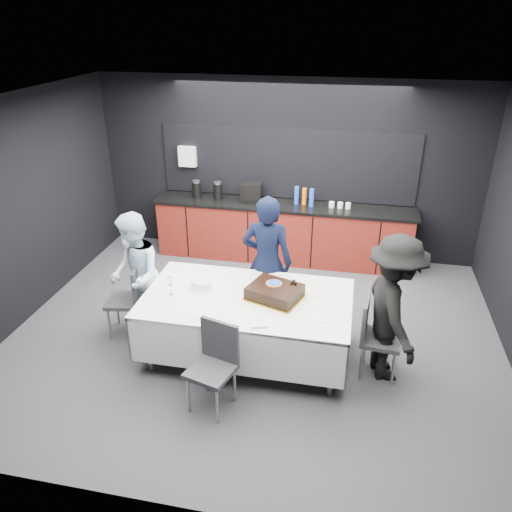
{
  "coord_description": "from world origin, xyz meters",
  "views": [
    {
      "loc": [
        1.06,
        -5.07,
        3.66
      ],
      "look_at": [
        0.0,
        0.1,
        1.05
      ],
      "focal_mm": 35.0,
      "sensor_mm": 36.0,
      "label": 1
    }
  ],
  "objects_px": {
    "party_table": "(247,308)",
    "plate_stack": "(201,284)",
    "chair_right": "(374,331)",
    "person_right": "(393,309)",
    "champagne_flute": "(170,282)",
    "cake_assembly": "(275,292)",
    "chair_near": "(215,360)",
    "person_left": "(135,276)",
    "person_center": "(267,262)",
    "chair_left": "(130,295)"
  },
  "relations": [
    {
      "from": "person_center",
      "to": "party_table",
      "type": "bearing_deg",
      "value": 84.74
    },
    {
      "from": "chair_right",
      "to": "person_center",
      "type": "distance_m",
      "value": 1.56
    },
    {
      "from": "chair_left",
      "to": "person_left",
      "type": "xyz_separation_m",
      "value": [
        0.07,
        0.04,
        0.25
      ]
    },
    {
      "from": "cake_assembly",
      "to": "champagne_flute",
      "type": "bearing_deg",
      "value": -171.71
    },
    {
      "from": "cake_assembly",
      "to": "chair_right",
      "type": "distance_m",
      "value": 1.16
    },
    {
      "from": "party_table",
      "to": "plate_stack",
      "type": "relative_size",
      "value": 9.94
    },
    {
      "from": "chair_near",
      "to": "person_center",
      "type": "distance_m",
      "value": 1.63
    },
    {
      "from": "champagne_flute",
      "to": "chair_right",
      "type": "height_order",
      "value": "champagne_flute"
    },
    {
      "from": "champagne_flute",
      "to": "chair_near",
      "type": "height_order",
      "value": "champagne_flute"
    },
    {
      "from": "chair_right",
      "to": "person_right",
      "type": "bearing_deg",
      "value": 3.55
    },
    {
      "from": "chair_right",
      "to": "person_left",
      "type": "relative_size",
      "value": 0.59
    },
    {
      "from": "champagne_flute",
      "to": "chair_right",
      "type": "relative_size",
      "value": 0.24
    },
    {
      "from": "plate_stack",
      "to": "champagne_flute",
      "type": "relative_size",
      "value": 1.04
    },
    {
      "from": "chair_right",
      "to": "person_right",
      "type": "distance_m",
      "value": 0.34
    },
    {
      "from": "party_table",
      "to": "chair_right",
      "type": "bearing_deg",
      "value": -1.05
    },
    {
      "from": "plate_stack",
      "to": "chair_near",
      "type": "relative_size",
      "value": 0.25
    },
    {
      "from": "champagne_flute",
      "to": "chair_left",
      "type": "xyz_separation_m",
      "value": [
        -0.65,
        0.28,
        -0.4
      ]
    },
    {
      "from": "party_table",
      "to": "person_right",
      "type": "distance_m",
      "value": 1.59
    },
    {
      "from": "chair_left",
      "to": "person_right",
      "type": "relative_size",
      "value": 0.56
    },
    {
      "from": "cake_assembly",
      "to": "plate_stack",
      "type": "relative_size",
      "value": 3.04
    },
    {
      "from": "party_table",
      "to": "champagne_flute",
      "type": "height_order",
      "value": "champagne_flute"
    },
    {
      "from": "plate_stack",
      "to": "chair_left",
      "type": "height_order",
      "value": "chair_left"
    },
    {
      "from": "party_table",
      "to": "plate_stack",
      "type": "bearing_deg",
      "value": 169.72
    },
    {
      "from": "chair_right",
      "to": "chair_left",
      "type": "bearing_deg",
      "value": 176.29
    },
    {
      "from": "person_right",
      "to": "person_center",
      "type": "bearing_deg",
      "value": 47.14
    },
    {
      "from": "chair_right",
      "to": "person_left",
      "type": "bearing_deg",
      "value": 175.33
    },
    {
      "from": "chair_near",
      "to": "chair_left",
      "type": "bearing_deg",
      "value": 143.36
    },
    {
      "from": "party_table",
      "to": "chair_right",
      "type": "relative_size",
      "value": 2.51
    },
    {
      "from": "party_table",
      "to": "person_right",
      "type": "xyz_separation_m",
      "value": [
        1.58,
        -0.02,
        0.19
      ]
    },
    {
      "from": "cake_assembly",
      "to": "plate_stack",
      "type": "bearing_deg",
      "value": 176.81
    },
    {
      "from": "champagne_flute",
      "to": "chair_right",
      "type": "distance_m",
      "value": 2.3
    },
    {
      "from": "cake_assembly",
      "to": "chair_near",
      "type": "height_order",
      "value": "cake_assembly"
    },
    {
      "from": "champagne_flute",
      "to": "chair_near",
      "type": "bearing_deg",
      "value": -45.93
    },
    {
      "from": "chair_near",
      "to": "person_center",
      "type": "bearing_deg",
      "value": 81.62
    },
    {
      "from": "party_table",
      "to": "chair_near",
      "type": "xyz_separation_m",
      "value": [
        -0.14,
        -0.85,
        -0.11
      ]
    },
    {
      "from": "party_table",
      "to": "chair_left",
      "type": "xyz_separation_m",
      "value": [
        -1.5,
        0.16,
        -0.11
      ]
    },
    {
      "from": "person_center",
      "to": "plate_stack",
      "type": "bearing_deg",
      "value": 45.95
    },
    {
      "from": "person_left",
      "to": "champagne_flute",
      "type": "bearing_deg",
      "value": 33.75
    },
    {
      "from": "person_left",
      "to": "person_right",
      "type": "relative_size",
      "value": 0.94
    },
    {
      "from": "chair_right",
      "to": "person_center",
      "type": "xyz_separation_m",
      "value": [
        -1.33,
        0.76,
        0.33
      ]
    },
    {
      "from": "champagne_flute",
      "to": "chair_left",
      "type": "relative_size",
      "value": 0.24
    },
    {
      "from": "cake_assembly",
      "to": "champagne_flute",
      "type": "relative_size",
      "value": 3.17
    },
    {
      "from": "party_table",
      "to": "person_left",
      "type": "relative_size",
      "value": 1.48
    },
    {
      "from": "chair_near",
      "to": "person_right",
      "type": "height_order",
      "value": "person_right"
    },
    {
      "from": "chair_right",
      "to": "chair_near",
      "type": "relative_size",
      "value": 1.0
    },
    {
      "from": "cake_assembly",
      "to": "person_right",
      "type": "relative_size",
      "value": 0.43
    },
    {
      "from": "person_left",
      "to": "person_right",
      "type": "height_order",
      "value": "person_right"
    },
    {
      "from": "cake_assembly",
      "to": "champagne_flute",
      "type": "xyz_separation_m",
      "value": [
        -1.15,
        -0.17,
        0.09
      ]
    },
    {
      "from": "plate_stack",
      "to": "chair_left",
      "type": "relative_size",
      "value": 0.25
    },
    {
      "from": "person_center",
      "to": "chair_near",
      "type": "bearing_deg",
      "value": 83.36
    }
  ]
}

